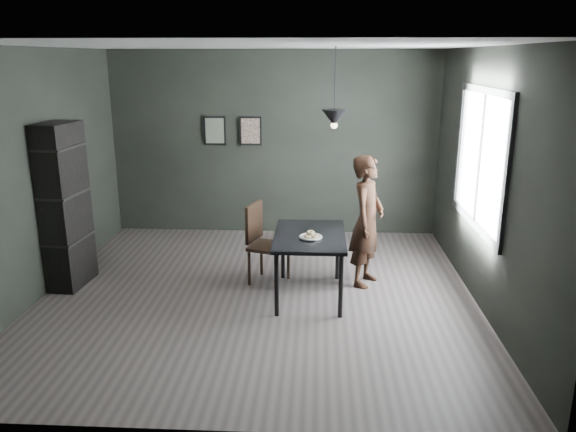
# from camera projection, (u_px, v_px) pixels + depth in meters

# --- Properties ---
(ground) EXTENTS (5.00, 5.00, 0.00)m
(ground) POSITION_uv_depth(u_px,v_px,m) (258.00, 294.00, 6.58)
(ground) COLOR #3A3432
(ground) RESTS_ON ground
(back_wall) EXTENTS (5.00, 0.10, 2.80)m
(back_wall) POSITION_uv_depth(u_px,v_px,m) (274.00, 144.00, 8.60)
(back_wall) COLOR black
(back_wall) RESTS_ON ground
(ceiling) EXTENTS (5.00, 5.00, 0.02)m
(ceiling) POSITION_uv_depth(u_px,v_px,m) (254.00, 46.00, 5.82)
(ceiling) COLOR silver
(ceiling) RESTS_ON ground
(window_assembly) EXTENTS (0.04, 1.96, 1.56)m
(window_assembly) POSITION_uv_depth(u_px,v_px,m) (480.00, 159.00, 6.21)
(window_assembly) COLOR white
(window_assembly) RESTS_ON ground
(cafe_table) EXTENTS (0.80, 1.20, 0.75)m
(cafe_table) POSITION_uv_depth(u_px,v_px,m) (310.00, 241.00, 6.37)
(cafe_table) COLOR black
(cafe_table) RESTS_ON ground
(white_plate) EXTENTS (0.23, 0.23, 0.01)m
(white_plate) POSITION_uv_depth(u_px,v_px,m) (311.00, 237.00, 6.22)
(white_plate) COLOR white
(white_plate) RESTS_ON cafe_table
(donut_pile) EXTENTS (0.16, 0.16, 0.07)m
(donut_pile) POSITION_uv_depth(u_px,v_px,m) (311.00, 235.00, 6.22)
(donut_pile) COLOR beige
(donut_pile) RESTS_ON white_plate
(woman) EXTENTS (0.58, 0.68, 1.59)m
(woman) POSITION_uv_depth(u_px,v_px,m) (367.00, 221.00, 6.71)
(woman) COLOR black
(woman) RESTS_ON ground
(wood_chair) EXTENTS (0.54, 0.54, 0.99)m
(wood_chair) POSITION_uv_depth(u_px,v_px,m) (262.00, 238.00, 6.84)
(wood_chair) COLOR black
(wood_chair) RESTS_ON ground
(shelf_unit) EXTENTS (0.42, 0.68, 1.97)m
(shelf_unit) POSITION_uv_depth(u_px,v_px,m) (64.00, 206.00, 6.63)
(shelf_unit) COLOR black
(shelf_unit) RESTS_ON ground
(pendant_lamp) EXTENTS (0.28, 0.28, 0.86)m
(pendant_lamp) POSITION_uv_depth(u_px,v_px,m) (334.00, 118.00, 6.07)
(pendant_lamp) COLOR black
(pendant_lamp) RESTS_ON ground
(framed_print_left) EXTENTS (0.34, 0.04, 0.44)m
(framed_print_left) POSITION_uv_depth(u_px,v_px,m) (215.00, 131.00, 8.56)
(framed_print_left) COLOR black
(framed_print_left) RESTS_ON ground
(framed_print_right) EXTENTS (0.34, 0.04, 0.44)m
(framed_print_right) POSITION_uv_depth(u_px,v_px,m) (251.00, 131.00, 8.53)
(framed_print_right) COLOR black
(framed_print_right) RESTS_ON ground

